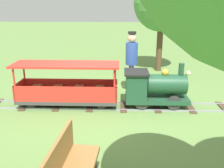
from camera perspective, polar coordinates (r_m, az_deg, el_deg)
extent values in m
plane|color=#608442|center=(5.82, -3.38, -5.14)|extent=(60.00, 60.00, 0.00)
cube|color=gray|center=(5.99, -1.00, -4.19)|extent=(0.03, 6.05, 0.04)
cube|color=gray|center=(5.59, -1.24, -5.85)|extent=(0.03, 6.05, 0.04)
cube|color=#4C3828|center=(6.19, -18.93, -4.52)|extent=(0.68, 0.14, 0.03)
cube|color=#4C3828|center=(5.96, -12.11, -4.78)|extent=(0.68, 0.14, 0.03)
cube|color=#4C3828|center=(5.83, -4.85, -4.97)|extent=(0.68, 0.14, 0.03)
cube|color=#4C3828|center=(5.79, 2.64, -5.09)|extent=(0.68, 0.14, 0.03)
cube|color=#4C3828|center=(5.84, 10.11, -5.12)|extent=(0.68, 0.14, 0.03)
cube|color=#4C3828|center=(6.00, 17.30, -5.07)|extent=(0.68, 0.14, 0.03)
cube|color=#4C3828|center=(6.24, 24.04, -4.95)|extent=(0.68, 0.14, 0.03)
cube|color=#1E472D|center=(5.77, 10.12, -3.33)|extent=(0.56, 1.40, 0.10)
cylinder|color=#1E472D|center=(5.69, 12.30, -0.04)|extent=(0.44, 0.85, 0.44)
cylinder|color=#B7932D|center=(5.78, 16.44, -0.08)|extent=(0.37, 0.02, 0.37)
cylinder|color=#1E472D|center=(5.66, 15.49, 3.28)|extent=(0.12, 0.12, 0.25)
sphere|color=#B7932D|center=(5.61, 11.97, 2.60)|extent=(0.16, 0.16, 0.16)
cube|color=#1E472D|center=(5.62, 5.49, -0.21)|extent=(0.56, 0.45, 0.55)
cube|color=black|center=(5.53, 5.58, 2.70)|extent=(0.64, 0.53, 0.04)
sphere|color=#F2EAB2|center=(5.72, 16.96, 2.40)|extent=(0.10, 0.10, 0.10)
cylinder|color=#2D2D2D|center=(6.03, 13.13, -2.69)|extent=(0.05, 0.32, 0.32)
cylinder|color=#2D2D2D|center=(5.63, 13.94, -4.22)|extent=(0.05, 0.32, 0.32)
cylinder|color=#2D2D2D|center=(5.94, 6.49, -2.66)|extent=(0.05, 0.32, 0.32)
cylinder|color=#2D2D2D|center=(5.53, 6.81, -4.22)|extent=(0.05, 0.32, 0.32)
cube|color=#3F3F3F|center=(5.85, -9.98, -3.35)|extent=(0.64, 2.25, 0.08)
cube|color=red|center=(6.05, -9.52, -0.44)|extent=(0.04, 2.25, 0.35)
cube|color=red|center=(5.50, -10.72, -2.36)|extent=(0.04, 2.25, 0.35)
cube|color=red|center=(5.65, 0.94, -1.51)|extent=(0.64, 0.04, 0.35)
cube|color=red|center=(6.10, -20.29, -1.17)|extent=(0.64, 0.04, 0.35)
cylinder|color=red|center=(5.87, 0.71, 1.26)|extent=(0.04, 0.04, 0.75)
cylinder|color=red|center=(5.31, 0.56, -0.48)|extent=(0.04, 0.04, 0.75)
cylinder|color=red|center=(6.29, -19.26, 1.39)|extent=(0.04, 0.04, 0.75)
cylinder|color=red|center=(5.78, -21.26, -0.21)|extent=(0.04, 0.04, 0.75)
cube|color=red|center=(5.62, -10.41, 4.40)|extent=(0.74, 2.35, 0.04)
cube|color=olive|center=(5.99, -16.92, -1.73)|extent=(0.48, 0.20, 0.24)
cube|color=olive|center=(5.85, -12.40, -1.83)|extent=(0.48, 0.20, 0.24)
cube|color=olive|center=(5.75, -7.68, -1.91)|extent=(0.48, 0.20, 0.24)
cube|color=olive|center=(5.69, -2.83, -1.99)|extent=(0.48, 0.20, 0.24)
cylinder|color=#262626|center=(5.95, -2.09, -2.92)|extent=(0.04, 0.24, 0.24)
cylinder|color=#262626|center=(5.54, -2.41, -4.50)|extent=(0.04, 0.24, 0.24)
cylinder|color=#262626|center=(6.26, -16.64, -2.62)|extent=(0.04, 0.24, 0.24)
cylinder|color=#262626|center=(5.88, -17.95, -4.08)|extent=(0.04, 0.24, 0.24)
cylinder|color=#282D47|center=(6.59, 4.33, 1.28)|extent=(0.12, 0.12, 0.80)
cylinder|color=#282D47|center=(6.42, 4.39, 0.83)|extent=(0.12, 0.12, 0.80)
cylinder|color=#2D4C99|center=(6.34, 4.50, 6.92)|extent=(0.30, 0.30, 0.55)
sphere|color=tan|center=(6.29, 4.58, 10.37)|extent=(0.22, 0.22, 0.22)
cylinder|color=black|center=(6.27, 4.61, 11.55)|extent=(0.20, 0.20, 0.06)
cube|color=olive|center=(2.90, -12.70, -16.89)|extent=(1.30, 0.14, 0.40)
cube|color=#333333|center=(3.54, -6.28, -17.58)|extent=(0.10, 0.32, 0.42)
cylinder|color=#4C3823|center=(8.98, 10.72, 8.17)|extent=(0.20, 0.20, 1.65)
sphere|color=#4C8E42|center=(8.86, 11.28, 17.62)|extent=(1.87, 1.87, 1.87)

